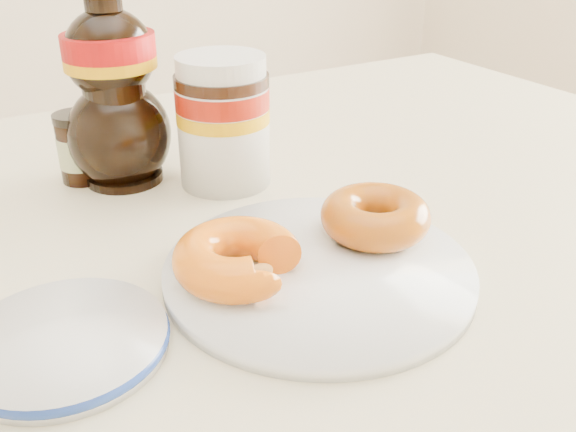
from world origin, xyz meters
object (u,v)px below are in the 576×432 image
nutella_jar (223,116)px  blue_rim_saucer (64,342)px  syrup_bottle (113,84)px  dark_jar (80,148)px  dining_table (192,312)px  plate (319,270)px  donut_bitten (238,258)px  donut_whole (375,216)px

nutella_jar → blue_rim_saucer: (-0.22, -0.20, -0.07)m
nutella_jar → syrup_bottle: size_ratio=0.64×
dark_jar → blue_rim_saucer: 0.30m
dining_table → nutella_jar: 0.20m
dining_table → plate: 0.16m
dark_jar → blue_rim_saucer: (-0.09, -0.29, -0.03)m
syrup_bottle → dining_table: bearing=-87.7°
donut_bitten → donut_whole: donut_bitten is taller
plate → dark_jar: bearing=111.0°
donut_whole → dark_jar: 0.33m
syrup_bottle → dark_jar: syrup_bottle is taller
blue_rim_saucer → syrup_bottle: bearing=64.4°
syrup_bottle → blue_rim_saucer: 0.31m
donut_bitten → nutella_jar: bearing=85.5°
donut_whole → blue_rim_saucer: donut_whole is taller
syrup_bottle → blue_rim_saucer: size_ratio=1.48×
nutella_jar → syrup_bottle: 0.12m
blue_rim_saucer → donut_whole: bearing=2.1°
dining_table → blue_rim_saucer: bearing=-140.9°
plate → dark_jar: 0.32m
dining_table → blue_rim_saucer: blue_rim_saucer is taller
donut_bitten → nutella_jar: nutella_jar is taller
plate → donut_bitten: 0.07m
dining_table → dark_jar: size_ratio=18.48×
dining_table → syrup_bottle: bearing=92.3°
donut_whole → syrup_bottle: size_ratio=0.45×
dining_table → nutella_jar: nutella_jar is taller
donut_whole → dark_jar: size_ratio=1.28×
blue_rim_saucer → plate: bearing=-2.8°
donut_whole → blue_rim_saucer: bearing=-177.9°
nutella_jar → donut_bitten: bearing=-112.8°
dining_table → blue_rim_saucer: size_ratio=9.65×
dining_table → donut_bitten: donut_bitten is taller
nutella_jar → blue_rim_saucer: 0.31m
donut_whole → blue_rim_saucer: 0.28m
syrup_bottle → donut_bitten: bearing=-87.7°
donut_bitten → blue_rim_saucer: donut_bitten is taller
donut_whole → nutella_jar: 0.21m
donut_whole → blue_rim_saucer: (-0.27, -0.01, -0.02)m
donut_bitten → dining_table: bearing=110.6°
nutella_jar → syrup_bottle: syrup_bottle is taller
donut_whole → plate: bearing=-164.4°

